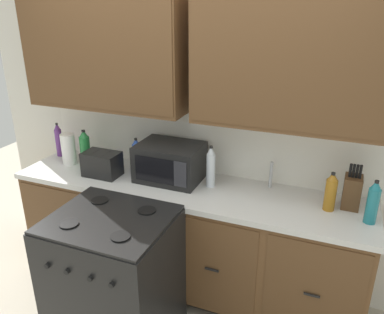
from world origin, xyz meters
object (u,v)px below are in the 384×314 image
(microwave, at_px, (170,162))
(paper_towel_roll, at_px, (69,149))
(bottle_amber, at_px, (331,192))
(bottle_green, at_px, (85,148))
(bottle_clear, at_px, (211,167))
(bottle_teal, at_px, (373,202))
(stove_range, at_px, (115,279))
(bottle_violet, at_px, (59,140))
(bottle_blue, at_px, (137,155))
(knife_block, at_px, (352,191))
(toaster, at_px, (102,164))

(microwave, relative_size, paper_towel_roll, 1.85)
(bottle_amber, relative_size, bottle_green, 0.89)
(bottle_clear, height_order, bottle_teal, bottle_clear)
(stove_range, relative_size, bottle_violet, 3.18)
(bottle_green, distance_m, bottle_blue, 0.46)
(bottle_amber, relative_size, bottle_blue, 0.98)
(bottle_amber, height_order, bottle_blue, bottle_blue)
(stove_range, xyz_separation_m, bottle_teal, (1.51, 0.58, 0.59))
(knife_block, distance_m, bottle_clear, 0.96)
(paper_towel_roll, relative_size, bottle_amber, 0.98)
(bottle_clear, xyz_separation_m, bottle_amber, (0.83, -0.04, -0.02))
(microwave, relative_size, bottle_clear, 1.52)
(stove_range, bearing_deg, bottle_violet, 142.56)
(microwave, xyz_separation_m, paper_towel_roll, (-0.91, -0.04, -0.01))
(bottle_clear, distance_m, bottle_amber, 0.84)
(bottle_green, height_order, bottle_blue, bottle_green)
(toaster, height_order, bottle_green, bottle_green)
(stove_range, distance_m, bottle_teal, 1.72)
(microwave, bearing_deg, bottle_clear, -0.78)
(knife_block, height_order, paper_towel_roll, knife_block)
(stove_range, relative_size, toaster, 3.39)
(toaster, xyz_separation_m, bottle_clear, (0.85, 0.13, 0.06))
(bottle_violet, relative_size, bottle_amber, 1.12)
(stove_range, height_order, paper_towel_roll, paper_towel_roll)
(bottle_amber, height_order, bottle_green, bottle_green)
(microwave, relative_size, bottle_blue, 1.76)
(knife_block, distance_m, paper_towel_roll, 2.20)
(bottle_amber, bearing_deg, bottle_clear, 177.37)
(bottle_amber, bearing_deg, bottle_teal, -16.11)
(toaster, bearing_deg, bottle_teal, 0.70)
(bottle_teal, bearing_deg, bottle_clear, 174.21)
(knife_block, distance_m, bottle_teal, 0.20)
(stove_range, relative_size, knife_block, 3.06)
(toaster, distance_m, knife_block, 1.82)
(toaster, bearing_deg, bottle_amber, 3.23)
(stove_range, height_order, bottle_teal, bottle_teal)
(knife_block, relative_size, bottle_amber, 1.16)
(stove_range, bearing_deg, toaster, 127.20)
(microwave, height_order, knife_block, knife_block)
(bottle_clear, relative_size, bottle_teal, 1.11)
(bottle_amber, bearing_deg, microwave, 177.89)
(stove_range, bearing_deg, bottle_teal, 21.15)
(stove_range, relative_size, microwave, 1.98)
(bottle_blue, bearing_deg, stove_range, -73.45)
(stove_range, height_order, bottle_amber, bottle_amber)
(bottle_teal, bearing_deg, bottle_green, 176.98)
(paper_towel_roll, height_order, bottle_amber, bottle_amber)
(paper_towel_roll, bearing_deg, bottle_green, 18.14)
(bottle_green, xyz_separation_m, bottle_blue, (0.46, 0.05, -0.01))
(paper_towel_roll, bearing_deg, microwave, 2.69)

